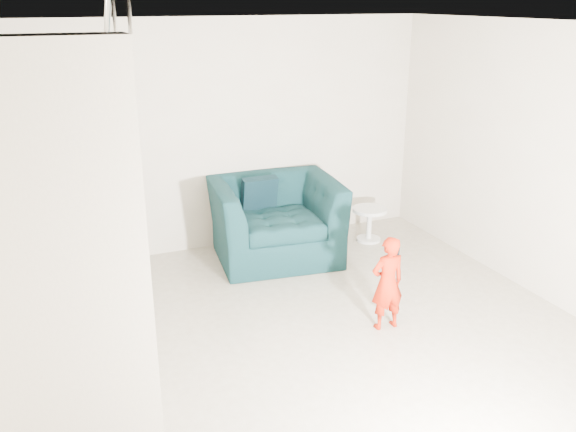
# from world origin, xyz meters

# --- Properties ---
(floor) EXTENTS (5.50, 5.50, 0.00)m
(floor) POSITION_xyz_m (0.00, 0.00, 0.00)
(floor) COLOR gray
(floor) RESTS_ON ground
(ceiling) EXTENTS (5.50, 5.50, 0.00)m
(ceiling) POSITION_xyz_m (0.00, 0.00, 2.70)
(ceiling) COLOR silver
(ceiling) RESTS_ON back_wall
(back_wall) EXTENTS (5.00, 0.00, 5.00)m
(back_wall) POSITION_xyz_m (0.00, 2.75, 1.35)
(back_wall) COLOR #B8AB96
(back_wall) RESTS_ON floor
(right_wall) EXTENTS (0.00, 5.50, 5.50)m
(right_wall) POSITION_xyz_m (2.50, 0.00, 1.35)
(right_wall) COLOR #B8AB96
(right_wall) RESTS_ON floor
(armchair) EXTENTS (1.56, 1.40, 0.92)m
(armchair) POSITION_xyz_m (0.39, 2.15, 0.46)
(armchair) COLOR black
(armchair) RESTS_ON floor
(toddler) EXTENTS (0.33, 0.22, 0.90)m
(toddler) POSITION_xyz_m (0.71, 0.22, 0.45)
(toddler) COLOR #902A04
(toddler) RESTS_ON floor
(side_table) EXTENTS (0.43, 0.43, 0.43)m
(side_table) POSITION_xyz_m (1.65, 2.15, 0.29)
(side_table) COLOR silver
(side_table) RESTS_ON floor
(staircase) EXTENTS (1.02, 3.03, 3.62)m
(staircase) POSITION_xyz_m (-2.00, 0.55, 0.95)
(staircase) COLOR #ADA089
(staircase) RESTS_ON floor
(cushion) EXTENTS (0.42, 0.20, 0.42)m
(cushion) POSITION_xyz_m (0.30, 2.43, 0.71)
(cushion) COLOR black
(cushion) RESTS_ON armchair
(throw) EXTENTS (0.05, 0.45, 0.51)m
(throw) POSITION_xyz_m (-0.21, 2.06, 0.58)
(throw) COLOR black
(throw) RESTS_ON armchair
(phone) EXTENTS (0.04, 0.05, 0.10)m
(phone) POSITION_xyz_m (0.79, 0.19, 0.78)
(phone) COLOR black
(phone) RESTS_ON toddler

